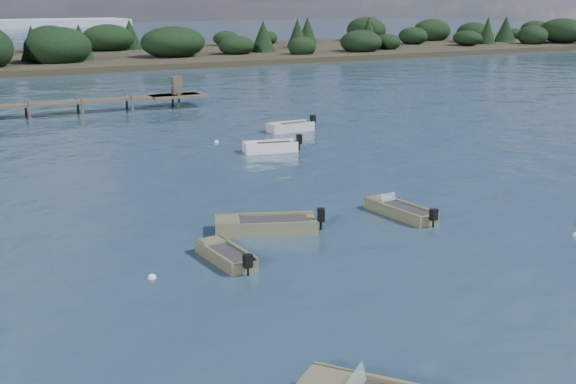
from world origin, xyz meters
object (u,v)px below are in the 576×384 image
tender_far_grey_b (290,129)px  dinghy_mid_grey (266,227)px  dinghy_extra_a (226,257)px  tender_far_white (270,149)px  dinghy_extra_b (400,212)px

tender_far_grey_b → dinghy_mid_grey: size_ratio=0.82×
dinghy_extra_a → tender_far_grey_b: bearing=56.6°
tender_far_white → tender_far_grey_b: tender_far_grey_b is taller
tender_far_grey_b → dinghy_extra_a: bearing=-123.4°
tender_far_white → dinghy_mid_grey: size_ratio=0.83×
tender_far_white → dinghy_extra_b: 15.30m
tender_far_grey_b → dinghy_extra_b: 21.80m
dinghy_mid_grey → dinghy_extra_a: bearing=-139.4°
tender_far_white → dinghy_extra_a: tender_far_white is taller
tender_far_grey_b → dinghy_extra_a: tender_far_grey_b is taller
dinghy_extra_a → dinghy_mid_grey: size_ratio=0.73×
tender_far_white → dinghy_mid_grey: (-7.46, -14.41, -0.02)m
tender_far_white → dinghy_mid_grey: bearing=-117.4°
dinghy_extra_b → dinghy_extra_a: dinghy_extra_b is taller
tender_far_white → dinghy_extra_a: bearing=-121.5°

